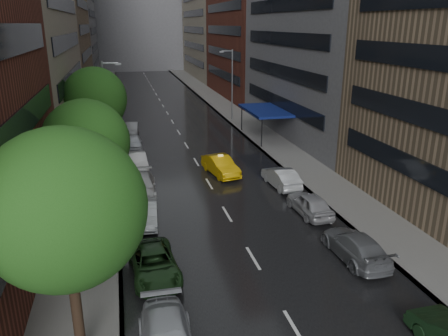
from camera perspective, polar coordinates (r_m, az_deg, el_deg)
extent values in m
cube|color=black|center=(61.76, -7.21, 6.79)|extent=(14.00, 140.00, 0.01)
cube|color=gray|center=(61.46, -15.62, 6.27)|extent=(4.00, 140.00, 0.15)
cube|color=gray|center=(63.33, 0.97, 7.28)|extent=(4.00, 140.00, 0.15)
cube|color=#937A5B|center=(74.70, -20.86, 16.27)|extent=(8.00, 28.00, 22.00)
cube|color=slate|center=(50.94, 12.07, 17.71)|extent=(8.00, 28.00, 24.00)
cube|color=gray|center=(106.40, -1.90, 19.29)|extent=(8.00, 32.00, 28.00)
cube|color=slate|center=(128.41, -11.20, 19.71)|extent=(40.00, 14.00, 32.00)
cylinder|color=#382619|center=(17.66, -18.79, -16.24)|extent=(0.40, 0.40, 4.98)
sphere|color=#1E5116|center=(15.91, -20.16, -5.02)|extent=(5.69, 5.69, 5.69)
cylinder|color=#382619|center=(27.95, -16.92, -3.43)|extent=(0.40, 0.40, 4.48)
sphere|color=#1E5116|center=(26.94, -17.58, 3.22)|extent=(5.12, 5.12, 5.12)
cylinder|color=#382619|center=(40.70, -16.06, 3.66)|extent=(0.40, 0.40, 4.81)
sphere|color=#1E5116|center=(39.98, -16.52, 8.66)|extent=(5.50, 5.50, 5.50)
imported|color=#DFA80B|center=(36.95, -0.45, 0.33)|extent=(2.62, 5.10, 1.60)
imported|color=#1E3E1C|center=(22.87, -9.12, -12.23)|extent=(2.61, 5.08, 1.37)
imported|color=silver|center=(28.48, -10.18, -5.89)|extent=(1.74, 4.22, 1.36)
imported|color=silver|center=(33.02, -10.75, -2.33)|extent=(2.33, 5.27, 1.50)
imported|color=white|center=(38.88, -11.26, 0.79)|extent=(1.81, 4.56, 1.48)
imported|color=silver|center=(45.80, -11.68, 3.34)|extent=(1.60, 3.91, 1.33)
imported|color=#949599|center=(51.87, -11.96, 5.07)|extent=(1.77, 4.20, 1.35)
imported|color=slate|center=(25.12, 16.78, -9.73)|extent=(2.13, 5.11, 1.48)
imported|color=#AAAAB0|center=(29.88, 11.15, -4.61)|extent=(1.97, 4.51, 1.51)
imported|color=silver|center=(34.56, 7.46, -1.21)|extent=(1.91, 4.68, 1.51)
cylinder|color=gray|center=(40.93, -15.18, 7.04)|extent=(0.18, 0.18, 9.00)
cube|color=gray|center=(40.34, -13.65, 13.04)|extent=(0.50, 0.22, 0.16)
cylinder|color=gray|center=(57.51, 1.07, 10.77)|extent=(0.18, 0.18, 9.00)
cube|color=gray|center=(56.78, -0.32, 14.93)|extent=(0.50, 0.22, 0.16)
cube|color=navy|center=(48.62, 5.41, 7.50)|extent=(4.00, 8.00, 0.25)
cylinder|color=black|center=(44.92, 4.96, 4.66)|extent=(0.12, 0.12, 3.00)
cylinder|color=black|center=(52.01, 2.33, 6.59)|extent=(0.12, 0.12, 3.00)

